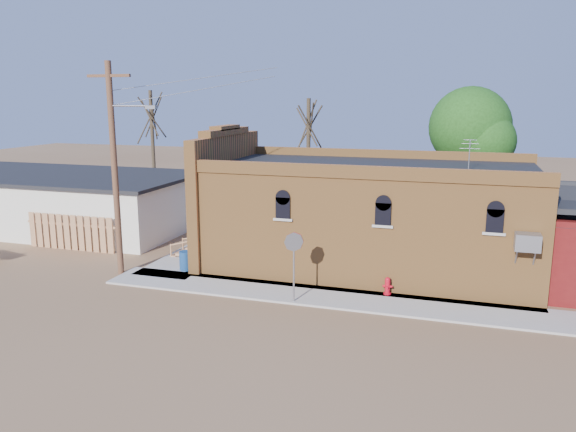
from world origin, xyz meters
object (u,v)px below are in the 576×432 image
(utility_pole, at_px, (115,165))
(brick_bar, at_px, (363,216))
(stop_sign, at_px, (294,248))
(trash_barrel, at_px, (186,261))
(fire_hydrant, at_px, (387,286))

(utility_pole, bearing_deg, brick_bar, 23.69)
(stop_sign, bearing_deg, brick_bar, 68.12)
(brick_bar, relative_size, stop_sign, 6.20)
(utility_pole, height_order, trash_barrel, utility_pole)
(trash_barrel, bearing_deg, utility_pole, -156.55)
(trash_barrel, bearing_deg, fire_hydrant, -3.20)
(brick_bar, height_order, stop_sign, brick_bar)
(utility_pole, xyz_separation_m, fire_hydrant, (11.43, 0.60, -4.35))
(utility_pole, relative_size, stop_sign, 3.40)
(brick_bar, distance_m, fire_hydrant, 4.48)
(fire_hydrant, bearing_deg, trash_barrel, 166.23)
(utility_pole, bearing_deg, fire_hydrant, 2.99)
(brick_bar, bearing_deg, utility_pole, -156.31)
(utility_pole, bearing_deg, trash_barrel, 23.45)
(brick_bar, distance_m, utility_pole, 10.96)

